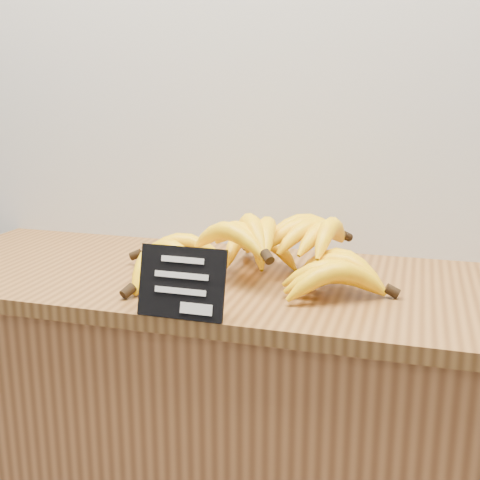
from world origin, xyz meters
TOP-DOWN VIEW (x-y plane):
  - counter at (0.08, 2.75)m, footprint 1.35×0.50m
  - counter_top at (0.08, 2.75)m, footprint 1.49×0.54m
  - chalkboard_sign at (0.04, 2.50)m, footprint 0.15×0.04m
  - banana_pile at (0.09, 2.74)m, footprint 0.57×0.37m

SIDE VIEW (x-z plane):
  - counter at x=0.08m, z-range 0.00..0.90m
  - counter_top at x=0.08m, z-range 0.90..0.93m
  - banana_pile at x=0.09m, z-range 0.92..1.05m
  - chalkboard_sign at x=0.04m, z-range 0.93..1.05m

